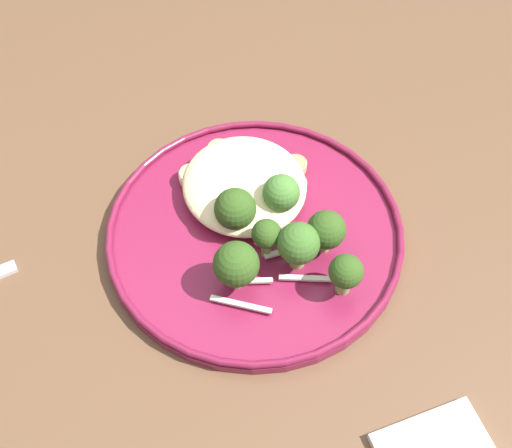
{
  "coord_description": "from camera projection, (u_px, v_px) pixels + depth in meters",
  "views": [
    {
      "loc": [
        -0.3,
        0.13,
        1.26
      ],
      "look_at": [
        0.03,
        -0.0,
        0.76
      ],
      "focal_mm": 44.57,
      "sensor_mm": 36.0,
      "label": 1
    }
  ],
  "objects": [
    {
      "name": "seared_scallop_rear_pale",
      "position": [
        292.0,
        185.0,
        0.64
      ],
      "size": [
        0.03,
        0.03,
        0.01
      ],
      "color": "beige",
      "rests_on": "dinner_plate"
    },
    {
      "name": "broccoli_floret_right_tilted",
      "position": [
        270.0,
        231.0,
        0.58
      ],
      "size": [
        0.03,
        0.03,
        0.05
      ],
      "color": "#7A994C",
      "rests_on": "dinner_plate"
    },
    {
      "name": "seared_scallop_left_edge",
      "position": [
        242.0,
        187.0,
        0.64
      ],
      "size": [
        0.03,
        0.03,
        0.02
      ],
      "color": "#E5C689",
      "rests_on": "dinner_plate"
    },
    {
      "name": "onion_sliver_curled_piece",
      "position": [
        305.0,
        278.0,
        0.58
      ],
      "size": [
        0.02,
        0.05,
        0.0
      ],
      "primitive_type": "cube",
      "rotation": [
        0.0,
        0.0,
        4.29
      ],
      "color": "silver",
      "rests_on": "dinner_plate"
    },
    {
      "name": "dinner_plate",
      "position": [
        256.0,
        231.0,
        0.62
      ],
      "size": [
        0.29,
        0.29,
        0.02
      ],
      "color": "maroon",
      "rests_on": "wooden_dining_table"
    },
    {
      "name": "broccoli_floret_left_leaning",
      "position": [
        236.0,
        265.0,
        0.56
      ],
      "size": [
        0.04,
        0.04,
        0.06
      ],
      "color": "#89A356",
      "rests_on": "dinner_plate"
    },
    {
      "name": "onion_sliver_pale_crescent",
      "position": [
        249.0,
        281.0,
        0.58
      ],
      "size": [
        0.02,
        0.04,
        0.0
      ],
      "primitive_type": "cube",
      "rotation": [
        0.0,
        0.0,
        1.22
      ],
      "color": "silver",
      "rests_on": "dinner_plate"
    },
    {
      "name": "seared_scallop_front_small",
      "position": [
        227.0,
        175.0,
        0.65
      ],
      "size": [
        0.03,
        0.03,
        0.01
      ],
      "color": "#E5C689",
      "rests_on": "dinner_plate"
    },
    {
      "name": "broccoli_floret_split_head",
      "position": [
        235.0,
        209.0,
        0.6
      ],
      "size": [
        0.04,
        0.04,
        0.05
      ],
      "color": "#89A356",
      "rests_on": "dinner_plate"
    },
    {
      "name": "broccoli_floret_rear_charred",
      "position": [
        298.0,
        244.0,
        0.57
      ],
      "size": [
        0.04,
        0.04,
        0.05
      ],
      "color": "#89A356",
      "rests_on": "dinner_plate"
    },
    {
      "name": "seared_scallop_large_seared",
      "position": [
        224.0,
        150.0,
        0.67
      ],
      "size": [
        0.02,
        0.02,
        0.01
      ],
      "color": "#E5C689",
      "rests_on": "dinner_plate"
    },
    {
      "name": "wooden_dining_table",
      "position": [
        265.0,
        299.0,
        0.68
      ],
      "size": [
        1.4,
        1.0,
        0.74
      ],
      "color": "brown",
      "rests_on": "ground"
    },
    {
      "name": "broccoli_floret_beside_noodles",
      "position": [
        281.0,
        194.0,
        0.61
      ],
      "size": [
        0.04,
        0.04,
        0.05
      ],
      "color": "#89A356",
      "rests_on": "dinner_plate"
    },
    {
      "name": "noodle_bed",
      "position": [
        244.0,
        185.0,
        0.64
      ],
      "size": [
        0.13,
        0.12,
        0.03
      ],
      "color": "beige",
      "rests_on": "dinner_plate"
    },
    {
      "name": "seared_scallop_center_golden",
      "position": [
        220.0,
        196.0,
        0.63
      ],
      "size": [
        0.03,
        0.03,
        0.02
      ],
      "color": "#E5C689",
      "rests_on": "dinner_plate"
    },
    {
      "name": "broccoli_floret_small_sprig",
      "position": [
        346.0,
        273.0,
        0.56
      ],
      "size": [
        0.03,
        0.03,
        0.05
      ],
      "color": "#89A356",
      "rests_on": "dinner_plate"
    },
    {
      "name": "broccoli_floret_tall_stalk",
      "position": [
        326.0,
        230.0,
        0.58
      ],
      "size": [
        0.04,
        0.04,
        0.05
      ],
      "color": "#89A356",
      "rests_on": "dinner_plate"
    },
    {
      "name": "seared_scallop_half_hidden",
      "position": [
        296.0,
        165.0,
        0.66
      ],
      "size": [
        0.02,
        0.02,
        0.01
      ],
      "color": "#DBB77A",
      "rests_on": "dinner_plate"
    },
    {
      "name": "seared_scallop_on_noodles",
      "position": [
        193.0,
        176.0,
        0.65
      ],
      "size": [
        0.03,
        0.03,
        0.01
      ],
      "color": "beige",
      "rests_on": "dinner_plate"
    },
    {
      "name": "onion_sliver_short_strip",
      "position": [
        289.0,
        250.0,
        0.6
      ],
      "size": [
        0.01,
        0.05,
        0.0
      ],
      "primitive_type": "cube",
      "rotation": [
        0.0,
        0.0,
        1.51
      ],
      "color": "silver",
      "rests_on": "dinner_plate"
    },
    {
      "name": "onion_sliver_long_sliver",
      "position": [
        241.0,
        305.0,
        0.57
      ],
      "size": [
        0.04,
        0.05,
        0.0
      ],
      "primitive_type": "cube",
      "rotation": [
        0.0,
        0.0,
        4.08
      ],
      "color": "silver",
      "rests_on": "dinner_plate"
    }
  ]
}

